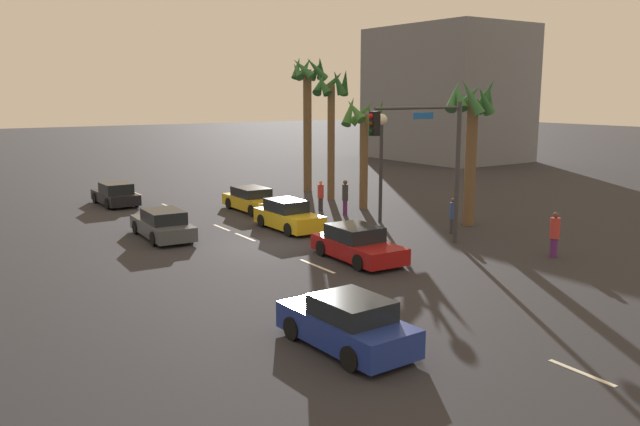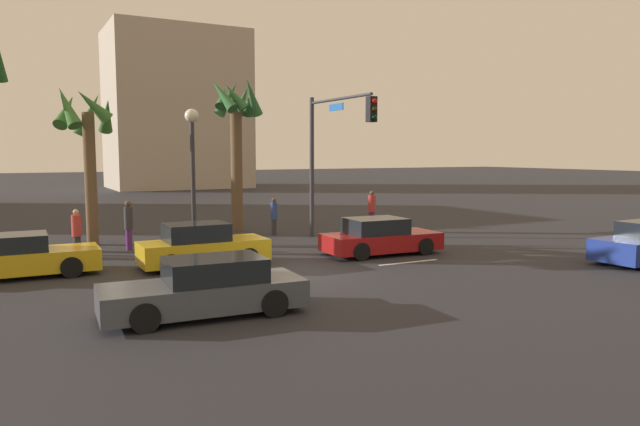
{
  "view_description": "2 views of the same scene",
  "coord_description": "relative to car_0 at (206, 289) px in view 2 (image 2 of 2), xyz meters",
  "views": [
    {
      "loc": [
        24.36,
        -13.19,
        6.57
      ],
      "look_at": [
        1.81,
        1.59,
        1.58
      ],
      "focal_mm": 36.57,
      "sensor_mm": 36.0,
      "label": 1
    },
    {
      "loc": [
        -7.8,
        -16.26,
        3.74
      ],
      "look_at": [
        1.0,
        0.81,
        1.78
      ],
      "focal_mm": 32.92,
      "sensor_mm": 36.0,
      "label": 2
    }
  ],
  "objects": [
    {
      "name": "ground_plane",
      "position": [
        4.04,
        3.21,
        -0.62
      ],
      "size": [
        220.0,
        220.0,
        0.0
      ],
      "primitive_type": "plane",
      "color": "#28282D"
    },
    {
      "name": "lane_stripe_2",
      "position": [
        -0.6,
        3.21,
        -0.61
      ],
      "size": [
        1.82,
        0.14,
        0.01
      ],
      "primitive_type": "cube",
      "color": "silver",
      "rests_on": "ground_plane"
    },
    {
      "name": "lane_stripe_3",
      "position": [
        1.94,
        3.21,
        -0.61
      ],
      "size": [
        1.98,
        0.14,
        0.01
      ],
      "primitive_type": "cube",
      "color": "silver",
      "rests_on": "ground_plane"
    },
    {
      "name": "lane_stripe_4",
      "position": [
        8.06,
        3.21,
        -0.61
      ],
      "size": [
        2.4,
        0.14,
        0.01
      ],
      "primitive_type": "cube",
      "color": "silver",
      "rests_on": "ground_plane"
    },
    {
      "name": "lane_stripe_5",
      "position": [
        19.65,
        3.21,
        -0.61
      ],
      "size": [
        1.8,
        0.14,
        0.01
      ],
      "primitive_type": "cube",
      "color": "silver",
      "rests_on": "ground_plane"
    },
    {
      "name": "car_0",
      "position": [
        0.0,
        0.0,
        0.0
      ],
      "size": [
        4.7,
        2.01,
        1.33
      ],
      "color": "#474C51",
      "rests_on": "ground_plane"
    },
    {
      "name": "car_1",
      "position": [
        -3.94,
        6.69,
        -0.0
      ],
      "size": [
        4.61,
        1.89,
        1.31
      ],
      "color": "gold",
      "rests_on": "ground_plane"
    },
    {
      "name": "car_3",
      "position": [
        8.1,
        5.1,
        0.01
      ],
      "size": [
        4.41,
        2.1,
        1.36
      ],
      "color": "maroon",
      "rests_on": "ground_plane"
    },
    {
      "name": "car_4",
      "position": [
        1.55,
        5.76,
        0.05
      ],
      "size": [
        4.17,
        1.81,
        1.46
      ],
      "color": "gold",
      "rests_on": "ground_plane"
    },
    {
      "name": "traffic_signal",
      "position": [
        8.06,
        8.87,
        3.61
      ],
      "size": [
        0.41,
        5.11,
        6.21
      ],
      "color": "#38383D",
      "rests_on": "ground_plane"
    },
    {
      "name": "streetlamp",
      "position": [
        2.6,
        10.62,
        3.32
      ],
      "size": [
        0.56,
        0.56,
        5.54
      ],
      "color": "#2D2D33",
      "rests_on": "ground_plane"
    },
    {
      "name": "pedestrian_0",
      "position": [
        12.12,
        12.02,
        0.36
      ],
      "size": [
        0.51,
        0.51,
        1.86
      ],
      "color": "#59266B",
      "rests_on": "ground_plane"
    },
    {
      "name": "pedestrian_1",
      "position": [
        6.64,
        11.76,
        0.3
      ],
      "size": [
        0.37,
        0.37,
        1.71
      ],
      "color": "#333338",
      "rests_on": "ground_plane"
    },
    {
      "name": "pedestrian_2",
      "position": [
        -0.05,
        10.29,
        0.42
      ],
      "size": [
        0.42,
        0.42,
        1.93
      ],
      "color": "#59266B",
      "rests_on": "ground_plane"
    },
    {
      "name": "pedestrian_3",
      "position": [
        -1.94,
        9.95,
        0.28
      ],
      "size": [
        0.39,
        0.39,
        1.71
      ],
      "color": "#333338",
      "rests_on": "ground_plane"
    },
    {
      "name": "palm_tree_1",
      "position": [
        -1.25,
        12.42,
        3.97
      ],
      "size": [
        2.43,
        2.52,
        6.47
      ],
      "color": "brown",
      "rests_on": "ground_plane"
    },
    {
      "name": "palm_tree_3",
      "position": [
        5.62,
        13.86,
        4.59
      ],
      "size": [
        2.73,
        2.61,
        7.35
      ],
      "color": "brown",
      "rests_on": "ground_plane"
    },
    {
      "name": "building_1",
      "position": [
        11.98,
        51.6,
        7.81
      ],
      "size": [
        14.32,
        10.74,
        16.84
      ],
      "primitive_type": "cube",
      "rotation": [
        0.0,
        0.0,
        0.02
      ],
      "color": "#B2A38E",
      "rests_on": "ground_plane"
    }
  ]
}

